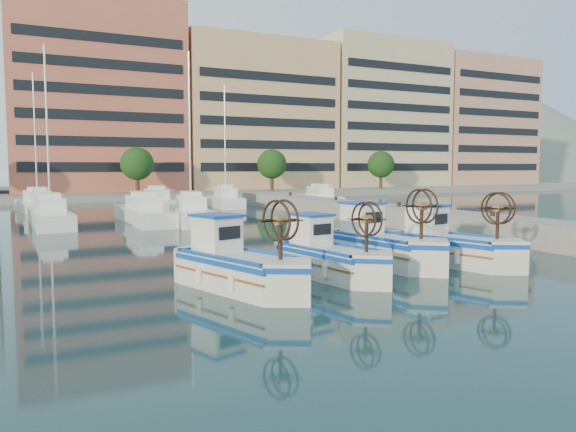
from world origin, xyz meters
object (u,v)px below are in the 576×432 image
at_px(fishing_boat_a, 238,264).
at_px(fishing_boat_c, 381,243).
at_px(fishing_boat_b, 329,255).
at_px(fishing_boat_d, 449,244).

relative_size(fishing_boat_a, fishing_boat_c, 0.96).
bearing_deg(fishing_boat_b, fishing_boat_c, 12.26).
bearing_deg(fishing_boat_a, fishing_boat_b, -9.24).
distance_m(fishing_boat_c, fishing_boat_d, 2.73).
height_order(fishing_boat_a, fishing_boat_d, fishing_boat_d).
xyz_separation_m(fishing_boat_a, fishing_boat_d, (9.14, 0.61, 0.00)).
distance_m(fishing_boat_a, fishing_boat_c, 6.83).
xyz_separation_m(fishing_boat_b, fishing_boat_d, (5.58, 0.16, 0.05)).
distance_m(fishing_boat_a, fishing_boat_d, 9.17).
bearing_deg(fishing_boat_c, fishing_boat_b, -165.54).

